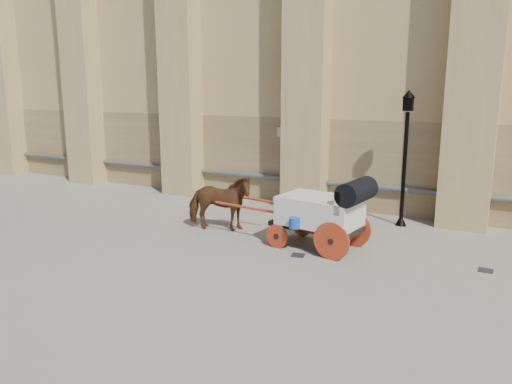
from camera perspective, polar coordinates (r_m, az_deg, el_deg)
The scene contains 6 objects.
ground at distance 13.50m, azimuth 3.62°, elevation -5.56°, with size 90.00×90.00×0.00m, color gray.
horse at distance 14.25m, azimuth -4.24°, elevation -1.26°, with size 0.87×1.91×1.61m, color brown.
carriage at distance 12.67m, azimuth 7.87°, elevation -2.07°, with size 4.42×1.72×1.88m.
street_lamp at distance 15.10m, azimuth 16.67°, elevation 4.10°, with size 0.37×0.37×3.97m.
drain_grate_near at distance 12.38m, azimuth 4.83°, elevation -7.21°, with size 0.32×0.32×0.01m, color black.
drain_grate_far at distance 12.50m, azimuth 24.78°, elevation -8.13°, with size 0.32×0.32×0.01m, color black.
Camera 1 is at (5.21, -11.76, 4.10)m, focal length 35.00 mm.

